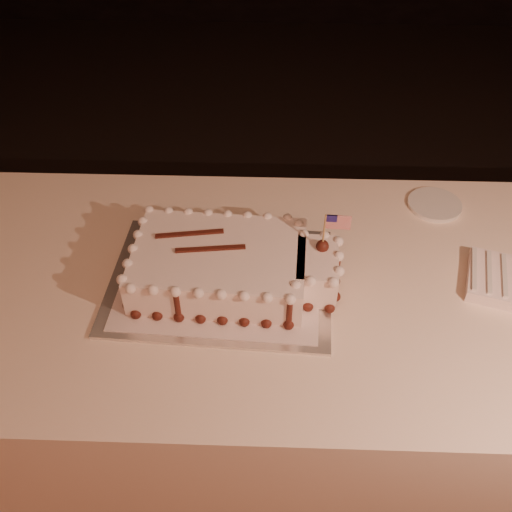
{
  "coord_description": "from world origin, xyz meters",
  "views": [
    {
      "loc": [
        -0.16,
        -0.29,
        1.68
      ],
      "look_at": [
        -0.19,
        0.6,
        0.83
      ],
      "focal_mm": 40.0,
      "sensor_mm": 36.0,
      "label": 1
    }
  ],
  "objects_px": {
    "cake_board": "(221,281)",
    "side_plate": "(435,205)",
    "sheet_cake": "(231,266)",
    "banquet_table": "(325,379)"
  },
  "relations": [
    {
      "from": "banquet_table",
      "to": "cake_board",
      "type": "distance_m",
      "value": 0.46
    },
    {
      "from": "cake_board",
      "to": "sheet_cake",
      "type": "relative_size",
      "value": 1.04
    },
    {
      "from": "banquet_table",
      "to": "sheet_cake",
      "type": "height_order",
      "value": "sheet_cake"
    },
    {
      "from": "cake_board",
      "to": "banquet_table",
      "type": "bearing_deg",
      "value": 4.08
    },
    {
      "from": "cake_board",
      "to": "side_plate",
      "type": "distance_m",
      "value": 0.61
    },
    {
      "from": "side_plate",
      "to": "banquet_table",
      "type": "bearing_deg",
      "value": -133.06
    },
    {
      "from": "sheet_cake",
      "to": "side_plate",
      "type": "relative_size",
      "value": 3.46
    },
    {
      "from": "cake_board",
      "to": "side_plate",
      "type": "xyz_separation_m",
      "value": [
        0.54,
        0.29,
        0.0
      ]
    },
    {
      "from": "cake_board",
      "to": "sheet_cake",
      "type": "xyz_separation_m",
      "value": [
        0.03,
        -0.0,
        0.05
      ]
    },
    {
      "from": "cake_board",
      "to": "side_plate",
      "type": "height_order",
      "value": "side_plate"
    }
  ]
}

